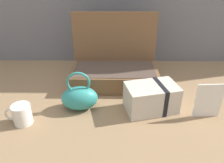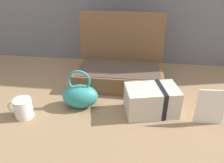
{
  "view_description": "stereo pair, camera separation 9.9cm",
  "coord_description": "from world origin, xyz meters",
  "px_view_note": "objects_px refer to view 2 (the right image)",
  "views": [
    {
      "loc": [
        0.02,
        -0.89,
        0.62
      ],
      "look_at": [
        0.01,
        -0.02,
        0.15
      ],
      "focal_mm": 35.03,
      "sensor_mm": 36.0,
      "label": 1
    },
    {
      "loc": [
        0.12,
        -0.88,
        0.62
      ],
      "look_at": [
        0.01,
        -0.02,
        0.15
      ],
      "focal_mm": 35.03,
      "sensor_mm": 36.0,
      "label": 2
    }
  ],
  "objects_px": {
    "open_suitcase": "(120,68)",
    "teal_pouch_handbag": "(80,95)",
    "cream_toiletry_bag": "(152,100)",
    "info_card_left": "(210,107)",
    "coffee_mug": "(23,108)"
  },
  "relations": [
    {
      "from": "open_suitcase",
      "to": "cream_toiletry_bag",
      "type": "bearing_deg",
      "value": -57.24
    },
    {
      "from": "teal_pouch_handbag",
      "to": "coffee_mug",
      "type": "height_order",
      "value": "teal_pouch_handbag"
    },
    {
      "from": "open_suitcase",
      "to": "info_card_left",
      "type": "relative_size",
      "value": 2.87
    },
    {
      "from": "coffee_mug",
      "to": "cream_toiletry_bag",
      "type": "bearing_deg",
      "value": 10.69
    },
    {
      "from": "open_suitcase",
      "to": "info_card_left",
      "type": "height_order",
      "value": "open_suitcase"
    },
    {
      "from": "cream_toiletry_bag",
      "to": "info_card_left",
      "type": "distance_m",
      "value": 0.25
    },
    {
      "from": "coffee_mug",
      "to": "info_card_left",
      "type": "xyz_separation_m",
      "value": [
        0.81,
        0.06,
        0.04
      ]
    },
    {
      "from": "teal_pouch_handbag",
      "to": "cream_toiletry_bag",
      "type": "height_order",
      "value": "teal_pouch_handbag"
    },
    {
      "from": "teal_pouch_handbag",
      "to": "info_card_left",
      "type": "height_order",
      "value": "teal_pouch_handbag"
    },
    {
      "from": "open_suitcase",
      "to": "teal_pouch_handbag",
      "type": "xyz_separation_m",
      "value": [
        -0.16,
        -0.27,
        -0.03
      ]
    },
    {
      "from": "coffee_mug",
      "to": "info_card_left",
      "type": "distance_m",
      "value": 0.82
    },
    {
      "from": "cream_toiletry_bag",
      "to": "coffee_mug",
      "type": "relative_size",
      "value": 2.24
    },
    {
      "from": "cream_toiletry_bag",
      "to": "coffee_mug",
      "type": "bearing_deg",
      "value": -169.31
    },
    {
      "from": "cream_toiletry_bag",
      "to": "info_card_left",
      "type": "bearing_deg",
      "value": -12.45
    },
    {
      "from": "open_suitcase",
      "to": "coffee_mug",
      "type": "bearing_deg",
      "value": -136.28
    }
  ]
}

